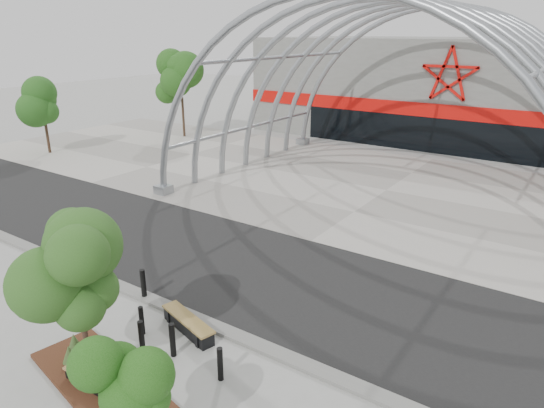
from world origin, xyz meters
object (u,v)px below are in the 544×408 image
bench_0 (98,385)px  bollard_2 (142,337)px  street_tree_1 (129,382)px  street_tree_0 (76,274)px  bench_1 (188,325)px

bench_0 → bollard_2: bearing=100.5°
street_tree_1 → street_tree_0: bearing=160.0°
street_tree_0 → street_tree_1: 3.42m
bench_0 → bench_1: 3.18m
street_tree_1 → bench_0: 3.37m
bollard_2 → bench_1: bearing=75.7°
street_tree_0 → bench_0: street_tree_0 is taller
street_tree_0 → bollard_2: bearing=82.5°
street_tree_1 → bench_1: bearing=121.6°
bench_1 → bollard_2: bearing=-104.3°
street_tree_0 → bollard_2: street_tree_0 is taller
bench_0 → street_tree_0: bearing=160.2°
bollard_2 → street_tree_0: bearing=-97.5°
street_tree_0 → street_tree_1: street_tree_0 is taller
bench_1 → bollard_2: (-0.37, -1.45, 0.27)m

